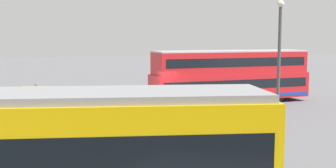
# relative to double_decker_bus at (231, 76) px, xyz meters

# --- Properties ---
(ground_plane) EXTENTS (160.00, 160.00, 0.00)m
(ground_plane) POSITION_rel_double_decker_bus_xyz_m (5.77, 2.22, -1.94)
(ground_plane) COLOR slate
(double_decker_bus) EXTENTS (11.91, 3.63, 3.78)m
(double_decker_bus) POSITION_rel_double_decker_bus_xyz_m (0.00, 0.00, 0.00)
(double_decker_bus) COLOR red
(double_decker_bus) RESTS_ON ground
(tram_yellow) EXTENTS (12.55, 4.54, 3.27)m
(tram_yellow) POSITION_rel_double_decker_bus_xyz_m (12.48, 16.14, -0.25)
(tram_yellow) COLOR #E5B70C
(tram_yellow) RESTS_ON ground
(pedestrian_near_railing) EXTENTS (0.37, 0.37, 1.68)m
(pedestrian_near_railing) POSITION_rel_double_decker_bus_xyz_m (11.17, 5.38, -0.98)
(pedestrian_near_railing) COLOR #33384C
(pedestrian_near_railing) RESTS_ON ground
(pedestrian_railing) EXTENTS (9.24, 0.20, 1.08)m
(pedestrian_railing) POSITION_rel_double_decker_bus_xyz_m (8.07, 7.04, -1.20)
(pedestrian_railing) COLOR gray
(pedestrian_railing) RESTS_ON ground
(info_sign) EXTENTS (1.15, 0.24, 2.55)m
(info_sign) POSITION_rel_double_decker_bus_xyz_m (12.86, 7.53, -0.16)
(info_sign) COLOR slate
(info_sign) RESTS_ON ground
(street_lamp) EXTENTS (0.36, 0.36, 6.49)m
(street_lamp) POSITION_rel_double_decker_bus_xyz_m (1.15, 8.59, 1.88)
(street_lamp) COLOR #4C4C51
(street_lamp) RESTS_ON ground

